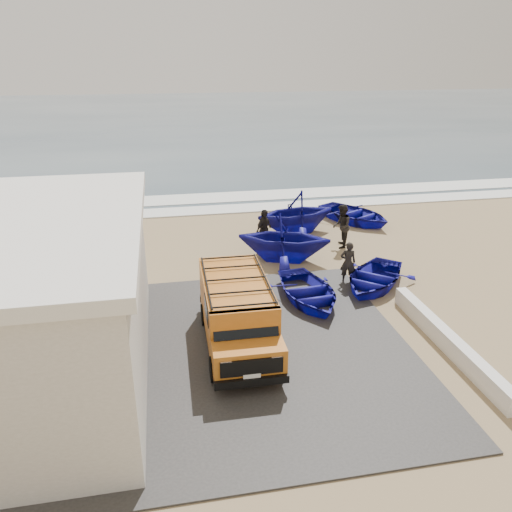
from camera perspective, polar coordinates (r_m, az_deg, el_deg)
ground at (r=16.43m, az=0.13°, el=-6.79°), size 160.00×160.00×0.00m
slab at (r=14.49m, az=-6.26°, el=-11.14°), size 12.00×10.00×0.05m
ocean at (r=70.62m, az=-8.91°, el=15.42°), size 180.00×88.00×0.01m
surf_line at (r=27.43m, az=-4.69°, el=5.28°), size 180.00×1.60×0.06m
surf_wash at (r=29.82m, az=-5.24°, el=6.63°), size 180.00×2.20×0.04m
parapet at (r=15.57m, az=21.01°, el=-9.02°), size 0.35×6.00×0.55m
van at (r=14.40m, az=-2.15°, el=-6.29°), size 1.98×4.77×2.03m
boat_near_left at (r=17.23m, az=5.96°, el=-4.06°), size 2.89×3.81×0.74m
boat_near_right at (r=18.68m, az=13.25°, el=-2.42°), size 4.30×4.37×0.74m
boat_mid_left at (r=20.33m, az=3.22°, el=2.10°), size 4.65×4.34×1.98m
boat_far_left at (r=23.62m, az=4.55°, el=5.00°), size 4.45×4.04×2.03m
boat_far_right at (r=25.75m, az=11.19°, el=4.71°), size 4.49×4.95×0.84m
fisherman_front at (r=18.72m, az=10.45°, el=-0.72°), size 0.64×0.49×1.59m
fisherman_middle at (r=22.09m, az=9.75°, el=3.37°), size 1.00×1.13×1.92m
fisherman_back at (r=21.49m, az=0.90°, el=3.00°), size 1.06×1.06×1.81m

